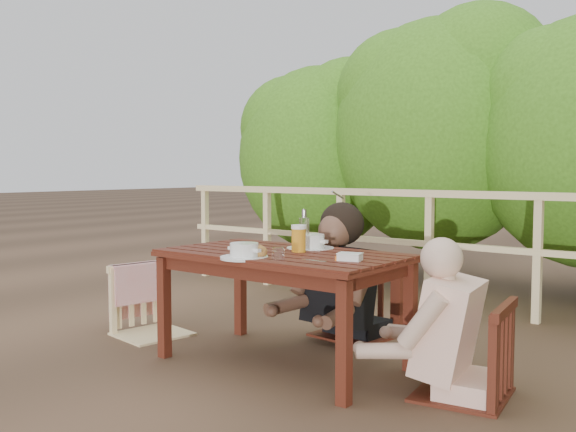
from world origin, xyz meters
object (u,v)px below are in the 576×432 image
Objects in this scene: table at (283,309)px; chair_far at (356,264)px; tumbler at (278,255)px; diner_right at (470,267)px; bread_roll at (257,251)px; butter_tub at (350,258)px; soup_near at (244,251)px; woman at (358,234)px; soup_far at (310,242)px; bottle at (304,231)px; beer_glass at (299,239)px; chair_right at (464,306)px; chair_left at (151,270)px.

chair_far is at bearing 89.83° from table.
tumbler is at bearing -74.58° from chair_far.
diner_right is 1.18m from bread_roll.
bread_roll is 0.55m from butter_tub.
chair_far is 7.91× the size of butter_tub.
soup_near is at bearing -98.18° from table.
table is at bearing 124.30° from tumbler.
woman reaches higher than diner_right.
soup_far is at bearing 131.97° from butter_tub.
soup_far is (0.06, 0.56, 0.00)m from soup_near.
butter_tub is (0.48, -0.22, -0.10)m from bottle.
diner_right is (1.11, -0.71, -0.05)m from woman.
chair_far is at bearing 95.79° from woman.
table is 0.44m from bread_roll.
tumbler is at bearing -71.18° from bottle.
tumbler is (0.19, -0.28, 0.38)m from table.
beer_glass is at bearing 149.01° from butter_tub.
tumbler is (0.19, -1.11, 0.20)m from chair_far.
bottle is (-0.03, 0.10, 0.04)m from beer_glass.
diner_right is at bearing -26.02° from chair_far.
soup_near is (-0.04, -0.30, 0.38)m from table.
table is 0.50m from bottle.
diner_right reaches higher than chair_right.
chair_left is 5.31× the size of beer_glass.
chair_right is 7.38× the size of butter_tub.
chair_left is 1.49m from woman.
chair_right reaches higher than table.
tumbler reaches higher than table.
bottle is (0.05, 0.39, 0.09)m from bread_roll.
woman is at bearing -131.43° from chair_right.
bottle is 0.54m from butter_tub.
chair_far is 1.05m from butter_tub.
chair_left is 3.54× the size of bottle.
table is 1.42× the size of chair_far.
bottle is at bearing 108.03° from beer_glass.
soup_far is at bearing -104.67° from chair_right.
soup_far is 2.22× the size of bread_roll.
tumbler is at bearing -55.70° from table.
table is 1.16m from chair_left.
soup_far is (-1.10, 0.12, 0.04)m from diner_right.
tumbler is at bearing 106.20° from diner_right.
chair_right is at bearing -6.50° from soup_far.
table is 5.29× the size of soup_near.
soup_far is at bearing 84.14° from soup_near.
diner_right reaches higher than table.
table is at bearing -90.85° from chair_right.
bottle is (0.04, 0.16, 0.47)m from table.
chair_far is at bearing 104.86° from butter_tub.
bottle is at bearing -80.93° from chair_far.
diner_right is 5.13× the size of bottle.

